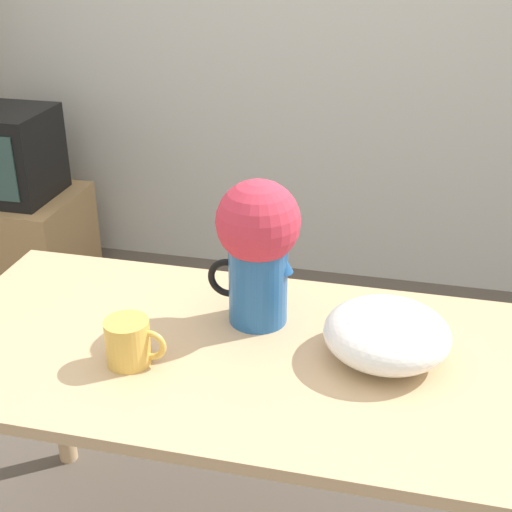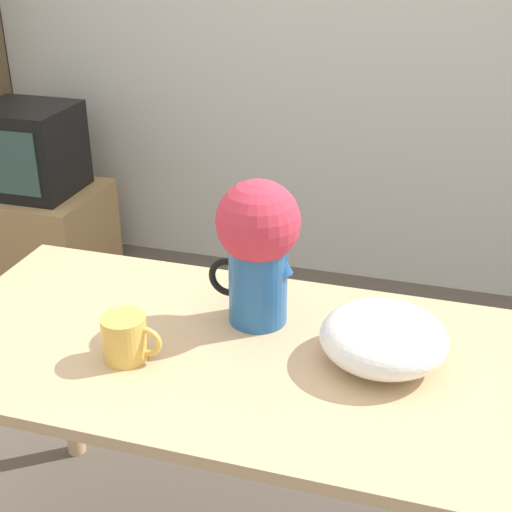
{
  "view_description": "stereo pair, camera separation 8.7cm",
  "coord_description": "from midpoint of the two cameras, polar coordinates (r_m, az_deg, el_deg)",
  "views": [
    {
      "loc": [
        0.52,
        -1.47,
        1.71
      ],
      "look_at": [
        0.16,
        0.04,
        0.94
      ],
      "focal_mm": 50.0,
      "sensor_mm": 36.0,
      "label": 1
    },
    {
      "loc": [
        0.6,
        -1.44,
        1.71
      ],
      "look_at": [
        0.16,
        0.04,
        0.94
      ],
      "focal_mm": 50.0,
      "sensor_mm": 36.0,
      "label": 2
    }
  ],
  "objects": [
    {
      "name": "tv_set",
      "position": [
        3.54,
        -17.05,
        8.14
      ],
      "size": [
        0.43,
        0.4,
        0.41
      ],
      "color": "black",
      "rests_on": "tv_stand"
    },
    {
      "name": "flower_vase",
      "position": [
        1.71,
        1.61,
        1.1
      ],
      "size": [
        0.23,
        0.21,
        0.37
      ],
      "color": "#235B9E",
      "rests_on": "table"
    },
    {
      "name": "coffee_mug",
      "position": [
        1.66,
        -8.88,
        -6.53
      ],
      "size": [
        0.14,
        0.1,
        0.11
      ],
      "color": "gold",
      "rests_on": "table"
    },
    {
      "name": "table",
      "position": [
        1.77,
        -0.04,
        -10.24
      ],
      "size": [
        1.51,
        0.75,
        0.76
      ],
      "color": "tan",
      "rests_on": "ground_plane"
    },
    {
      "name": "tv_stand",
      "position": [
        3.69,
        -16.15,
        1.73
      ],
      "size": [
        0.6,
        0.52,
        0.46
      ],
      "color": "tan",
      "rests_on": "ground_plane"
    },
    {
      "name": "wall_back",
      "position": [
        3.34,
        7.15,
        19.2
      ],
      "size": [
        8.0,
        0.05,
        2.6
      ],
      "color": "silver",
      "rests_on": "ground_plane"
    },
    {
      "name": "white_bowl",
      "position": [
        1.66,
        11.67,
        -6.43
      ],
      "size": [
        0.29,
        0.29,
        0.13
      ],
      "color": "white",
      "rests_on": "table"
    }
  ]
}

